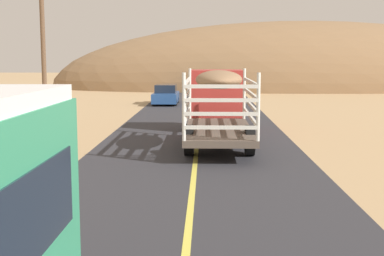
% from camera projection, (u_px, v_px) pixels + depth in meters
% --- Properties ---
extents(livestock_truck, '(2.53, 9.70, 3.02)m').
position_uv_depth(livestock_truck, '(217.00, 97.00, 23.37)').
color(livestock_truck, '#B2332D').
rests_on(livestock_truck, road_surface).
extents(car_far, '(1.80, 4.40, 1.46)m').
position_uv_depth(car_far, '(166.00, 95.00, 39.95)').
color(car_far, '#264C8C').
rests_on(car_far, road_surface).
extents(power_pole_mid, '(2.20, 0.24, 7.39)m').
position_uv_depth(power_pole_mid, '(43.00, 48.00, 27.50)').
color(power_pole_mid, brown).
rests_on(power_pole_mid, ground).
extents(distant_hill, '(57.10, 18.41, 15.11)m').
position_uv_depth(distant_hill, '(302.00, 88.00, 60.51)').
color(distant_hill, olive).
rests_on(distant_hill, ground).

